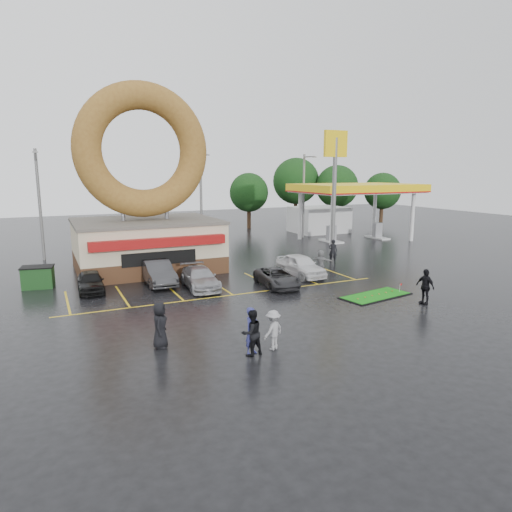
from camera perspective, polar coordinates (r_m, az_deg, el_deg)
name	(u,v)px	position (r m, az deg, el deg)	size (l,w,h in m)	color
ground	(258,311)	(24.24, 0.19, -6.84)	(120.00, 120.00, 0.00)	black
donut_shop	(145,209)	(34.66, -13.69, 5.69)	(10.20, 8.70, 13.50)	#472B19
gas_station	(340,203)	(51.55, 10.40, 6.49)	(12.30, 13.65, 5.90)	silver
shell_sign	(335,169)	(40.08, 9.83, 10.63)	(2.20, 0.36, 10.60)	slate
streetlight_left	(39,202)	(40.87, -25.44, 6.12)	(0.40, 2.21, 9.00)	slate
streetlight_mid	(201,197)	(44.12, -6.85, 7.33)	(0.40, 2.21, 9.00)	slate
streetlight_right	(304,194)	(50.10, 6.02, 7.73)	(0.40, 2.21, 9.00)	slate
tree_far_a	(337,186)	(62.32, 10.10, 8.56)	(5.60, 5.60, 8.00)	#332114
tree_far_b	(382,191)	(64.46, 15.52, 7.82)	(4.90, 4.90, 7.00)	#332114
tree_far_c	(296,181)	(63.51, 5.02, 9.31)	(6.30, 6.30, 9.00)	#332114
tree_far_d	(249,193)	(58.10, -0.90, 7.94)	(4.90, 4.90, 7.00)	#332114
car_black	(91,281)	(29.56, -19.97, -3.01)	(1.49, 3.71, 1.26)	black
car_dgrey	(158,272)	(30.27, -12.18, -2.03)	(1.62, 4.65, 1.53)	#2E2E31
car_silver	(200,278)	(28.80, -7.03, -2.73)	(1.84, 4.52, 1.31)	#959599
car_grey	(277,277)	(29.06, 2.63, -2.69)	(1.93, 4.20, 1.17)	#2D2D2F
car_white	(301,265)	(31.94, 5.59, -1.17)	(1.81, 4.50, 1.53)	silver
person_blue	(252,331)	(18.47, -0.51, -9.34)	(0.71, 0.46, 1.94)	navy
person_blackjkt	(252,333)	(18.37, -0.56, -9.56)	(0.91, 0.71, 1.88)	black
person_hoodie	(273,330)	(18.99, 2.15, -9.22)	(1.08, 0.62, 1.67)	gray
person_bystander	(160,325)	(19.52, -11.92, -8.46)	(0.95, 0.62, 1.94)	black
person_cameraman	(425,286)	(26.85, 20.38, -3.59)	(1.16, 0.48, 1.98)	black
person_walker_near	(321,262)	(32.90, 8.09, -0.72)	(1.59, 0.51, 1.72)	gray
person_walker_far	(333,251)	(36.95, 9.59, 0.62)	(0.69, 0.45, 1.88)	black
dumpster	(38,278)	(31.80, -25.60, -2.46)	(1.80, 1.20, 1.30)	#194119
putting_green	(376,296)	(27.83, 14.72, -4.80)	(4.67, 2.62, 0.55)	black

